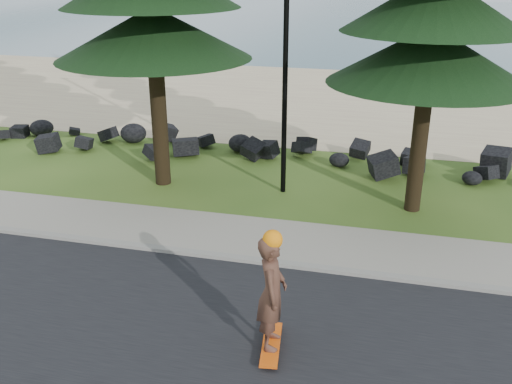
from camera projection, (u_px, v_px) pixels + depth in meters
ground at (256, 243)px, 13.10m from camera, size 160.00×160.00×0.00m
road at (188, 370)px, 9.06m from camera, size 160.00×7.00×0.02m
kerb at (246, 260)px, 12.27m from camera, size 160.00×0.20×0.10m
sidewalk at (258, 237)px, 13.26m from camera, size 160.00×2.00×0.08m
beach_sand at (331, 100)px, 26.10m from camera, size 160.00×15.00×0.01m
ocean at (374, 20)px, 58.83m from camera, size 160.00×58.00×0.01m
seawall_boulders at (298, 163)px, 18.12m from camera, size 60.00×2.40×1.10m
lamp_post at (286, 40)px, 14.38m from camera, size 0.25×0.14×8.14m
skateboarder at (272, 293)px, 9.12m from camera, size 0.56×1.21×2.21m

